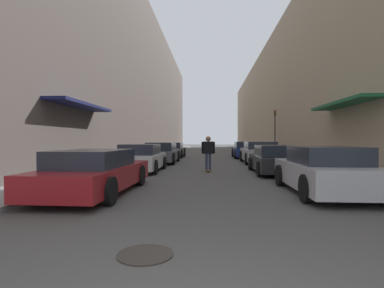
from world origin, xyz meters
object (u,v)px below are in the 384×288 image
at_px(skateboarder, 208,150).
at_px(traffic_light, 275,128).
at_px(parked_car_left_2, 162,153).
at_px(manhole_cover, 145,254).
at_px(parked_car_left_1, 141,158).
at_px(parked_car_right_1, 277,160).
at_px(parked_car_left_3, 172,150).
at_px(parked_car_left_0, 95,172).
at_px(parked_car_right_3, 245,150).
at_px(parked_car_right_0, 324,171).
at_px(parked_car_right_2, 259,153).

bearing_deg(skateboarder, traffic_light, 64.46).
relative_size(parked_car_left_2, manhole_cover, 6.62).
distance_m(parked_car_left_1, traffic_light, 14.25).
bearing_deg(parked_car_left_1, parked_car_right_1, -4.87).
xyz_separation_m(parked_car_left_3, parked_car_right_1, (5.94, -11.47, -0.02)).
distance_m(parked_car_left_0, parked_car_left_2, 10.71).
bearing_deg(parked_car_left_0, parked_car_right_1, 41.12).
relative_size(parked_car_left_0, parked_car_left_3, 1.15).
bearing_deg(parked_car_right_3, parked_car_left_3, 176.38).
relative_size(parked_car_right_0, parked_car_right_3, 0.98).
height_order(parked_car_right_0, skateboarder, skateboarder).
relative_size(parked_car_left_3, parked_car_right_1, 0.98).
bearing_deg(parked_car_right_2, skateboarder, -121.45).
height_order(parked_car_left_2, parked_car_right_0, parked_car_left_2).
relative_size(parked_car_left_1, parked_car_left_3, 0.98).
height_order(parked_car_left_3, parked_car_right_2, parked_car_right_2).
xyz_separation_m(parked_car_right_0, manhole_cover, (-3.83, -4.50, -0.61)).
height_order(parked_car_left_3, skateboarder, skateboarder).
bearing_deg(traffic_light, parked_car_right_2, -110.16).
height_order(parked_car_left_0, traffic_light, traffic_light).
distance_m(parked_car_left_3, traffic_light, 8.60).
bearing_deg(parked_car_right_3, traffic_light, 17.18).
bearing_deg(parked_car_left_2, parked_car_right_0, -59.73).
distance_m(parked_car_left_2, skateboarder, 5.76).
distance_m(parked_car_left_1, skateboarder, 3.08).
xyz_separation_m(parked_car_left_2, manhole_cover, (2.20, -14.84, -0.61)).
bearing_deg(parked_car_left_0, parked_car_left_1, 90.74).
height_order(skateboarder, manhole_cover, skateboarder).
relative_size(parked_car_left_3, manhole_cover, 5.78).
bearing_deg(manhole_cover, parked_car_left_2, 98.45).
height_order(parked_car_left_2, skateboarder, skateboarder).
distance_m(parked_car_left_2, parked_car_right_1, 8.07).
bearing_deg(manhole_cover, parked_car_right_1, 68.58).
height_order(parked_car_right_0, parked_car_right_1, parked_car_right_0).
height_order(parked_car_right_1, parked_car_right_2, parked_car_right_2).
distance_m(parked_car_right_0, parked_car_right_1, 4.79).
distance_m(parked_car_left_1, parked_car_right_1, 5.99).
relative_size(parked_car_right_2, manhole_cover, 6.53).
distance_m(parked_car_right_0, traffic_light, 16.89).
distance_m(parked_car_left_1, parked_car_right_0, 8.12).
bearing_deg(parked_car_right_3, parked_car_right_1, -89.89).
relative_size(parked_car_right_3, skateboarder, 2.64).
height_order(parked_car_left_0, skateboarder, skateboarder).
height_order(parked_car_left_0, parked_car_right_3, parked_car_right_3).
bearing_deg(parked_car_left_1, traffic_light, 53.42).
distance_m(parked_car_left_0, parked_car_right_2, 12.45).
height_order(parked_car_left_0, parked_car_left_2, parked_car_left_2).
xyz_separation_m(parked_car_left_0, parked_car_right_0, (6.09, 0.37, 0.04)).
xyz_separation_m(parked_car_left_0, skateboarder, (2.98, 5.76, 0.41)).
height_order(parked_car_right_1, traffic_light, traffic_light).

